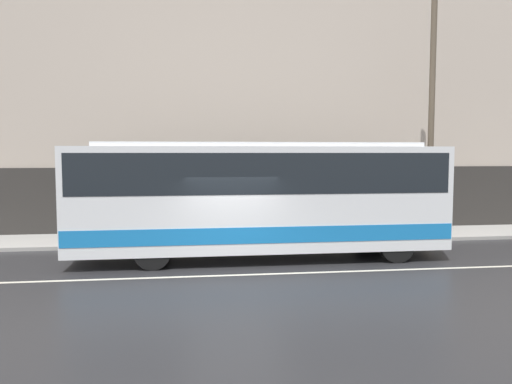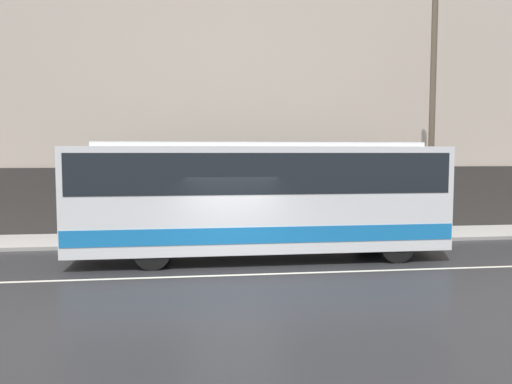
{
  "view_description": "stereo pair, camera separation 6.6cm",
  "coord_description": "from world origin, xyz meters",
  "views": [
    {
      "loc": [
        -1.13,
        -12.6,
        3.16
      ],
      "look_at": [
        0.82,
        2.02,
        1.99
      ],
      "focal_mm": 35.0,
      "sensor_mm": 36.0,
      "label": 1
    },
    {
      "loc": [
        -1.07,
        -12.61,
        3.16
      ],
      "look_at": [
        0.82,
        2.02,
        1.99
      ],
      "focal_mm": 35.0,
      "sensor_mm": 36.0,
      "label": 2
    }
  ],
  "objects": [
    {
      "name": "building_facade",
      "position": [
        0.0,
        6.86,
        5.0
      ],
      "size": [
        60.0,
        0.35,
        10.37
      ],
      "color": "#B7A899",
      "rests_on": "ground_plane"
    },
    {
      "name": "sidewalk",
      "position": [
        0.0,
        5.36,
        0.06
      ],
      "size": [
        60.0,
        2.72,
        0.12
      ],
      "color": "#A09E99",
      "rests_on": "ground_plane"
    },
    {
      "name": "utility_pole_near",
      "position": [
        7.49,
        4.42,
        4.38
      ],
      "size": [
        0.21,
        0.21,
        8.5
      ],
      "color": "brown",
      "rests_on": "sidewalk"
    },
    {
      "name": "ground_plane",
      "position": [
        0.0,
        0.0,
        0.0
      ],
      "size": [
        60.0,
        60.0,
        0.0
      ],
      "primitive_type": "plane",
      "color": "#262628"
    },
    {
      "name": "transit_bus",
      "position": [
        0.91,
        2.02,
        1.94
      ],
      "size": [
        10.91,
        2.57,
        3.45
      ],
      "color": "white",
      "rests_on": "ground_plane"
    },
    {
      "name": "lane_stripe",
      "position": [
        0.0,
        0.0,
        0.0
      ],
      "size": [
        54.0,
        0.14,
        0.01
      ],
      "color": "beige",
      "rests_on": "ground_plane"
    }
  ]
}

